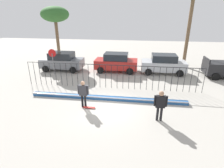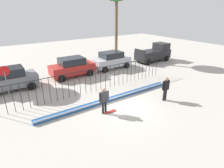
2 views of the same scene
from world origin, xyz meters
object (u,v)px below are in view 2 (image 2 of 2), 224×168
parked_car_gray (9,79)px  stop_sign (5,78)px  parked_car_red (72,67)px  skateboarder (104,98)px  skateboard (110,111)px  camera_operator (166,87)px  pickup_truck (154,53)px  parked_car_silver (111,60)px

parked_car_gray → stop_sign: 1.63m
parked_car_red → stop_sign: (-5.95, -1.82, 0.64)m
skateboarder → parked_car_red: parked_car_red is taller
skateboard → camera_operator: size_ratio=0.44×
skateboard → pickup_truck: pickup_truck is taller
parked_car_silver → stop_sign: stop_sign is taller
pickup_truck → stop_sign: bearing=-172.4°
skateboarder → parked_car_red: 7.96m
skateboarder → parked_car_silver: (5.91, 7.92, -0.10)m
pickup_truck → stop_sign: 17.07m
camera_operator → parked_car_silver: 8.96m
parked_car_gray → parked_car_red: (5.66, 0.35, 0.00)m
skateboarder → parked_car_gray: bearing=103.3°
skateboard → parked_car_red: 8.12m
parked_car_red → skateboard: bearing=-97.6°
parked_car_red → pickup_truck: pickup_truck is taller
skateboard → camera_operator: (4.30, -0.81, 1.03)m
parked_car_silver → pickup_truck: size_ratio=0.91×
parked_car_red → pickup_truck: bearing=-4.2°
skateboard → parked_car_gray: size_ratio=0.19×
skateboard → stop_sign: 8.20m
stop_sign → skateboard: bearing=-50.3°
skateboard → stop_sign: (-5.14, 6.20, 1.56)m
camera_operator → skateboarder: bearing=10.5°
skateboarder → stop_sign: size_ratio=0.72×
skateboarder → parked_car_silver: 9.88m
parked_car_gray → parked_car_red: bearing=2.6°
parked_car_silver → pickup_truck: pickup_truck is taller
stop_sign → pickup_truck: bearing=4.6°
parked_car_silver → skateboarder: bearing=-126.7°
parked_car_gray → parked_car_red: 5.67m
skateboarder → parked_car_red: size_ratio=0.42×
skateboard → camera_operator: 4.50m
skateboarder → camera_operator: bearing=-29.1°
skateboarder → pickup_truck: bearing=13.8°
camera_operator → parked_car_silver: bearing=-75.8°
pickup_truck → stop_sign: size_ratio=1.88×
stop_sign → parked_car_red: bearing=17.0°
parked_car_gray → stop_sign: stop_sign is taller
pickup_truck → stop_sign: stop_sign is taller
skateboard → camera_operator: camera_operator is taller
camera_operator → parked_car_red: (-3.49, 8.83, -0.12)m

